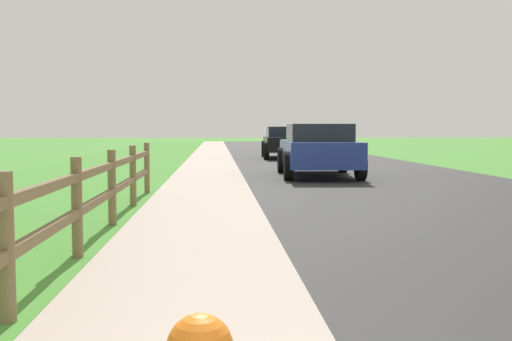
% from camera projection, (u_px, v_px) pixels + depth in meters
% --- Properties ---
extents(ground_plane, '(120.00, 120.00, 0.00)m').
position_uv_depth(ground_plane, '(233.00, 159.00, 26.01)').
color(ground_plane, '#488E33').
extents(road_asphalt, '(7.00, 66.00, 0.01)m').
position_uv_depth(road_asphalt, '(305.00, 156.00, 28.23)').
color(road_asphalt, '#303030').
rests_on(road_asphalt, ground).
extents(curb_concrete, '(6.00, 66.00, 0.01)m').
position_uv_depth(curb_concrete, '(169.00, 157.00, 27.80)').
color(curb_concrete, '#B8A697').
rests_on(curb_concrete, ground).
extents(grass_verge, '(5.00, 66.00, 0.00)m').
position_uv_depth(grass_verge, '(137.00, 157.00, 27.69)').
color(grass_verge, '#488E33').
rests_on(grass_verge, ground).
extents(rail_fence, '(0.11, 12.16, 1.04)m').
position_uv_depth(rail_fence, '(77.00, 200.00, 5.94)').
color(rail_fence, brown).
rests_on(rail_fence, ground).
extents(parked_suv_blue, '(2.23, 4.52, 1.44)m').
position_uv_depth(parked_suv_blue, '(318.00, 149.00, 16.24)').
color(parked_suv_blue, navy).
rests_on(parked_suv_blue, ground).
extents(parked_car_black, '(2.13, 4.54, 1.41)m').
position_uv_depth(parked_car_black, '(285.00, 141.00, 26.43)').
color(parked_car_black, black).
rests_on(parked_car_black, ground).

